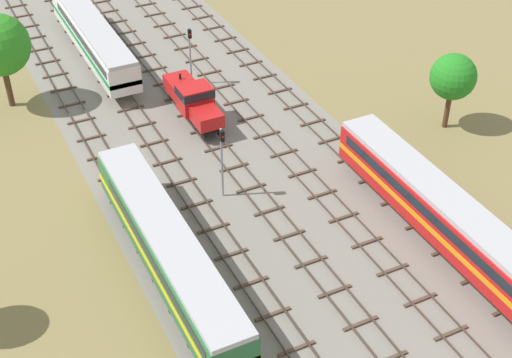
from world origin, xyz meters
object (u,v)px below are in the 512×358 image
at_px(passenger_coach_centre_right_nearest, 447,216).
at_px(shunter_loco_centre_left_mid, 193,99).
at_px(diesel_railcar_far_left_near, 168,248).
at_px(diesel_railcar_left_midfar, 93,35).
at_px(signal_post_nearest, 190,49).
at_px(signal_post_near, 222,155).

relative_size(passenger_coach_centre_right_nearest, shunter_loco_centre_left_mid, 2.60).
bearing_deg(diesel_railcar_far_left_near, diesel_railcar_left_midfar, 82.14).
bearing_deg(signal_post_nearest, diesel_railcar_left_midfar, 127.44).
bearing_deg(signal_post_nearest, signal_post_near, -104.65).
distance_m(diesel_railcar_far_left_near, shunter_loco_centre_left_mid, 19.39).
distance_m(passenger_coach_centre_right_nearest, diesel_railcar_far_left_near, 18.28).
bearing_deg(diesel_railcar_left_midfar, shunter_loco_centre_left_mid, -73.15).
relative_size(shunter_loco_centre_left_mid, diesel_railcar_left_midfar, 0.41).
bearing_deg(passenger_coach_centre_right_nearest, diesel_railcar_left_midfar, 109.59).
distance_m(signal_post_nearest, signal_post_near, 17.32).
xyz_separation_m(passenger_coach_centre_right_nearest, diesel_railcar_far_left_near, (-17.53, 5.18, -0.02)).
bearing_deg(shunter_loco_centre_left_mid, passenger_coach_centre_right_nearest, -68.69).
distance_m(shunter_loco_centre_left_mid, signal_post_near, 11.22).
bearing_deg(passenger_coach_centre_right_nearest, diesel_railcar_far_left_near, 163.52).
xyz_separation_m(shunter_loco_centre_left_mid, signal_post_nearest, (2.19, 5.88, 1.51)).
height_order(diesel_railcar_far_left_near, shunter_loco_centre_left_mid, diesel_railcar_far_left_near).
bearing_deg(diesel_railcar_left_midfar, signal_post_near, -85.06).
bearing_deg(passenger_coach_centre_right_nearest, shunter_loco_centre_left_mid, 111.31).
distance_m(passenger_coach_centre_right_nearest, diesel_railcar_left_midfar, 39.20).
height_order(diesel_railcar_left_midfar, signal_post_nearest, signal_post_nearest).
bearing_deg(diesel_railcar_far_left_near, signal_post_near, 44.26).
relative_size(shunter_loco_centre_left_mid, signal_post_nearest, 1.52).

